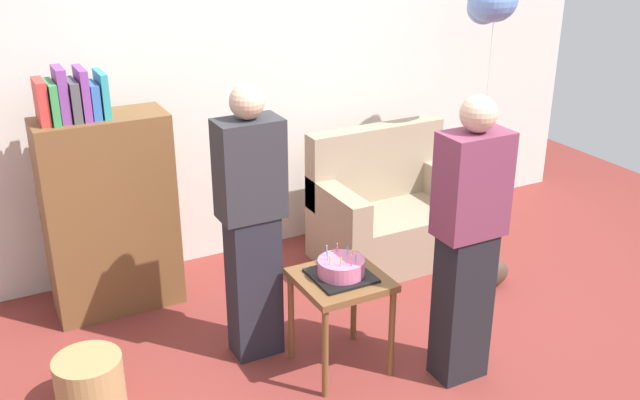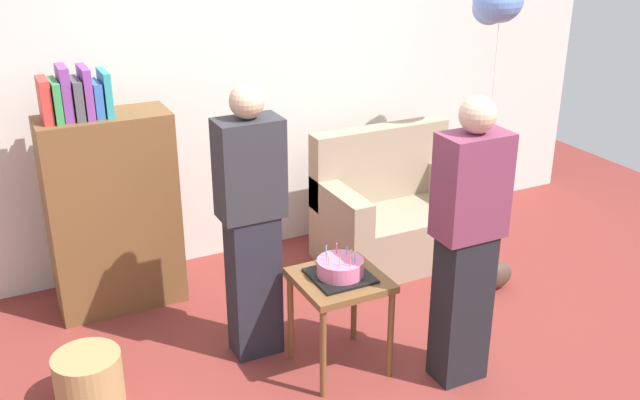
{
  "view_description": "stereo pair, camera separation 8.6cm",
  "coord_description": "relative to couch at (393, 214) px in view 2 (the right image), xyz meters",
  "views": [
    {
      "loc": [
        -1.92,
        -2.82,
        2.54
      ],
      "look_at": [
        -0.15,
        0.56,
        0.95
      ],
      "focal_mm": 41.41,
      "sensor_mm": 36.0,
      "label": 1
    },
    {
      "loc": [
        -1.84,
        -2.85,
        2.54
      ],
      "look_at": [
        -0.15,
        0.56,
        0.95
      ],
      "focal_mm": 41.41,
      "sensor_mm": 36.0,
      "label": 2
    }
  ],
  "objects": [
    {
      "name": "person_blowing_candles",
      "position": [
        -1.38,
        -0.7,
        0.49
      ],
      "size": [
        0.36,
        0.22,
        1.63
      ],
      "rotation": [
        0.0,
        0.0,
        0.25
      ],
      "color": "#23232D",
      "rests_on": "ground_plane"
    },
    {
      "name": "side_table",
      "position": [
        -1.01,
        -1.07,
        0.15
      ],
      "size": [
        0.48,
        0.48,
        0.58
      ],
      "color": "brown",
      "rests_on": "ground_plane"
    },
    {
      "name": "bookshelf",
      "position": [
        -1.98,
        0.21,
        0.35
      ],
      "size": [
        0.8,
        0.36,
        1.62
      ],
      "color": "brown",
      "rests_on": "ground_plane"
    },
    {
      "name": "balloon_bunch",
      "position": [
        0.7,
        -0.12,
        1.51
      ],
      "size": [
        0.38,
        0.39,
        2.03
      ],
      "color": "silver",
      "rests_on": "ground_plane"
    },
    {
      "name": "couch",
      "position": [
        0.0,
        0.0,
        0.0
      ],
      "size": [
        1.1,
        0.7,
        0.96
      ],
      "color": "gray",
      "rests_on": "ground_plane"
    },
    {
      "name": "birthday_cake",
      "position": [
        -1.01,
        -1.07,
        0.29
      ],
      "size": [
        0.32,
        0.32,
        0.17
      ],
      "color": "black",
      "rests_on": "side_table"
    },
    {
      "name": "ground_plane",
      "position": [
        -0.86,
        -1.38,
        -0.34
      ],
      "size": [
        8.0,
        8.0,
        0.0
      ],
      "primitive_type": "plane",
      "color": "maroon"
    },
    {
      "name": "person_holding_cake",
      "position": [
        -0.45,
        -1.45,
        0.49
      ],
      "size": [
        0.36,
        0.22,
        1.63
      ],
      "rotation": [
        0.0,
        0.0,
        3.31
      ],
      "color": "black",
      "rests_on": "ground_plane"
    },
    {
      "name": "handbag",
      "position": [
        0.37,
        -0.75,
        -0.24
      ],
      "size": [
        0.28,
        0.14,
        0.2
      ],
      "primitive_type": "ellipsoid",
      "color": "#473328",
      "rests_on": "ground_plane"
    },
    {
      "name": "wicker_basket",
      "position": [
        -2.36,
        -0.78,
        -0.19
      ],
      "size": [
        0.36,
        0.36,
        0.3
      ],
      "primitive_type": "cylinder",
      "color": "#A88451",
      "rests_on": "ground_plane"
    },
    {
      "name": "wall_back",
      "position": [
        -0.86,
        0.67,
        1.01
      ],
      "size": [
        6.0,
        0.1,
        2.7
      ],
      "primitive_type": "cube",
      "color": "silver",
      "rests_on": "ground_plane"
    }
  ]
}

